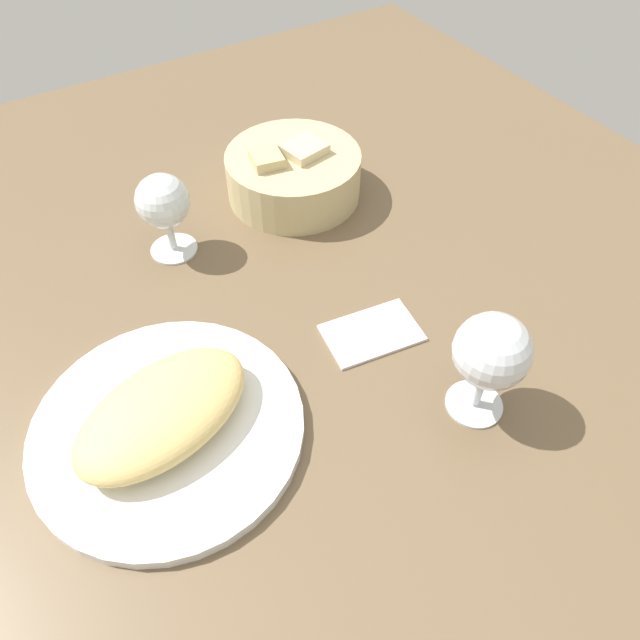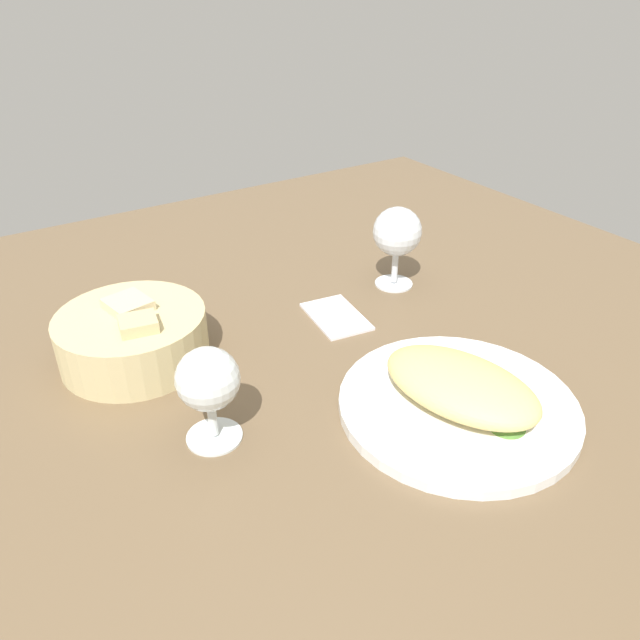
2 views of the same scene
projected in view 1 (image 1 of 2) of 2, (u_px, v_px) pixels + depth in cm
name	position (u px, v px, depth cm)	size (l,w,h in cm)	color
ground_plane	(263.00, 333.00, 71.72)	(140.00, 140.00, 2.00)	brown
plate	(168.00, 428.00, 61.06)	(27.82, 27.82, 1.40)	white
omelette	(162.00, 412.00, 58.82)	(19.03, 11.41, 4.58)	#E6C676
lettuce_garnish	(109.00, 459.00, 57.08)	(4.16, 4.16, 1.67)	#4B7D32
bread_basket	(293.00, 174.00, 85.38)	(19.11, 19.11, 8.20)	#C8B782
wine_glass_near	(491.00, 354.00, 57.20)	(7.64, 7.64, 13.03)	silver
wine_glass_far	(164.00, 205.00, 74.40)	(6.85, 6.85, 11.48)	silver
folded_napkin	(372.00, 332.00, 69.97)	(11.00, 7.00, 0.80)	white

